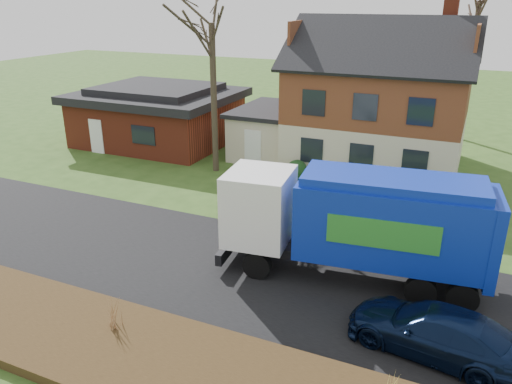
% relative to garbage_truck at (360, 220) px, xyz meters
% --- Properties ---
extents(ground, '(120.00, 120.00, 0.00)m').
position_rel_garbage_truck_xyz_m(ground, '(-3.99, -1.11, -2.17)').
color(ground, '#2E4E1A').
rests_on(ground, ground).
extents(road, '(80.00, 7.00, 0.02)m').
position_rel_garbage_truck_xyz_m(road, '(-3.99, -1.11, -2.16)').
color(road, black).
rests_on(road, ground).
extents(mulch_verge, '(80.00, 3.50, 0.30)m').
position_rel_garbage_truck_xyz_m(mulch_verge, '(-3.99, -6.41, -2.02)').
color(mulch_verge, black).
rests_on(mulch_verge, ground).
extents(main_house, '(12.95, 8.95, 9.26)m').
position_rel_garbage_truck_xyz_m(main_house, '(-2.50, 12.80, 1.86)').
color(main_house, beige).
rests_on(main_house, ground).
extents(ranch_house, '(9.80, 8.20, 3.70)m').
position_rel_garbage_truck_xyz_m(ranch_house, '(-15.99, 11.89, -0.36)').
color(ranch_house, maroon).
rests_on(ranch_house, ground).
extents(garbage_truck, '(9.00, 3.33, 3.77)m').
position_rel_garbage_truck_xyz_m(garbage_truck, '(0.00, 0.00, 0.00)').
color(garbage_truck, black).
rests_on(garbage_truck, ground).
extents(silver_sedan, '(4.58, 2.25, 1.44)m').
position_rel_garbage_truck_xyz_m(silver_sedan, '(-4.49, 3.40, -1.45)').
color(silver_sedan, '#9C9FA3').
rests_on(silver_sedan, ground).
extents(navy_wagon, '(4.88, 2.62, 1.34)m').
position_rel_garbage_truck_xyz_m(navy_wagon, '(2.79, -2.91, -1.50)').
color(navy_wagon, black).
rests_on(navy_wagon, ground).
extents(grass_clump_mid, '(0.34, 0.28, 0.95)m').
position_rel_garbage_truck_xyz_m(grass_clump_mid, '(-5.46, -5.86, -1.40)').
color(grass_clump_mid, '#9A6E44').
rests_on(grass_clump_mid, mulch_verge).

